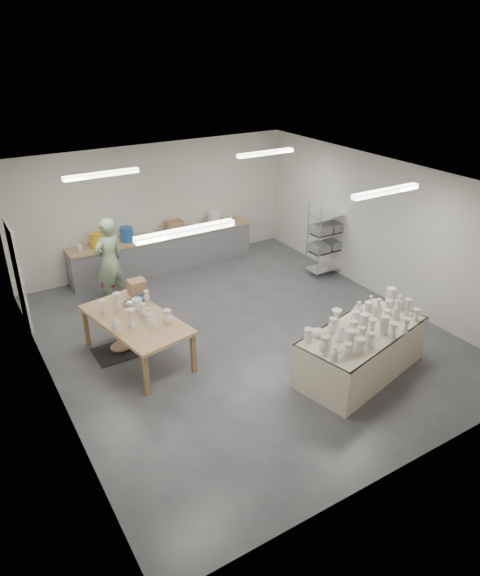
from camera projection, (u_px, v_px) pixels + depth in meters
room at (235, 235)px, 9.05m from camera, size 8.00×8.02×3.00m
back_counter at (164, 250)px, 12.54m from camera, size 4.60×0.60×1.24m
wire_shelf at (327, 238)px, 12.10m from camera, size 0.88×0.48×1.80m
drying_table at (361, 350)px, 8.66m from camera, size 2.55×1.65×1.19m
work_table at (136, 315)px, 8.99m from camera, size 1.47×2.33×1.15m
rug at (123, 350)px, 9.44m from camera, size 1.00×0.70×0.02m
cat at (123, 345)px, 9.39m from camera, size 0.49×0.40×0.19m
potter at (109, 261)px, 10.76m from camera, size 0.81×0.66×1.91m
red_stool at (109, 286)px, 11.27m from camera, size 0.35×0.35×0.30m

